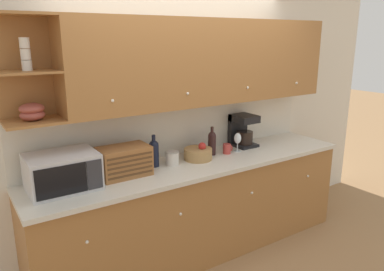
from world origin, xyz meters
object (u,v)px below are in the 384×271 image
(wine_glass, at_px, (238,139))
(coffee_maker, at_px, (242,130))
(bread_box, at_px, (124,161))
(mug, at_px, (227,149))
(microwave, at_px, (62,172))
(fruit_basket, at_px, (198,154))
(storage_canister, at_px, (172,158))
(wine_bottle, at_px, (212,142))
(second_wine_bottle, at_px, (154,152))

(wine_glass, xyz_separation_m, coffee_maker, (0.19, 0.15, 0.04))
(bread_box, height_order, wine_glass, bread_box)
(bread_box, xyz_separation_m, wine_glass, (1.26, 0.00, 0.01))
(mug, bearing_deg, wine_glass, -1.53)
(microwave, distance_m, fruit_basket, 1.29)
(storage_canister, distance_m, wine_glass, 0.78)
(wine_bottle, relative_size, mug, 2.86)
(second_wine_bottle, bearing_deg, bread_box, -167.71)
(coffee_maker, bearing_deg, wine_bottle, -169.62)
(wine_glass, height_order, coffee_maker, coffee_maker)
(microwave, height_order, wine_glass, microwave)
(storage_canister, bearing_deg, second_wine_bottle, 160.76)
(wine_glass, bearing_deg, coffee_maker, 38.02)
(storage_canister, distance_m, wine_bottle, 0.49)
(bread_box, distance_m, second_wine_bottle, 0.33)
(wine_bottle, bearing_deg, coffee_maker, 10.38)
(bread_box, distance_m, wine_bottle, 0.97)
(wine_bottle, bearing_deg, wine_glass, -11.73)
(microwave, height_order, storage_canister, microwave)
(wine_bottle, height_order, mug, wine_bottle)
(microwave, distance_m, coffee_maker, 1.97)
(fruit_basket, xyz_separation_m, coffee_maker, (0.67, 0.14, 0.12))
(microwave, xyz_separation_m, second_wine_bottle, (0.84, 0.08, -0.01))
(fruit_basket, bearing_deg, wine_bottle, 14.20)
(bread_box, height_order, coffee_maker, coffee_maker)
(fruit_basket, relative_size, mug, 2.70)
(bread_box, xyz_separation_m, mug, (1.12, 0.00, -0.08))
(wine_bottle, xyz_separation_m, coffee_maker, (0.47, 0.09, 0.04))
(microwave, distance_m, bread_box, 0.52)
(bread_box, bearing_deg, wine_bottle, 3.57)
(bread_box, height_order, second_wine_bottle, second_wine_bottle)
(bread_box, relative_size, second_wine_bottle, 1.45)
(fruit_basket, xyz_separation_m, wine_glass, (0.48, -0.01, 0.07))
(second_wine_bottle, xyz_separation_m, coffee_maker, (1.12, 0.08, 0.04))
(wine_bottle, xyz_separation_m, mug, (0.15, -0.06, -0.08))
(microwave, distance_m, second_wine_bottle, 0.84)
(storage_canister, bearing_deg, wine_glass, -0.96)
(fruit_basket, bearing_deg, bread_box, -179.25)
(second_wine_bottle, height_order, storage_canister, second_wine_bottle)
(mug, bearing_deg, wine_bottle, 159.87)
(wine_bottle, xyz_separation_m, wine_glass, (0.29, -0.06, 0.00))
(wine_bottle, bearing_deg, storage_canister, -174.58)
(fruit_basket, bearing_deg, wine_glass, -1.02)
(second_wine_bottle, relative_size, storage_canister, 2.29)
(wine_bottle, bearing_deg, mug, -20.13)
(bread_box, relative_size, wine_bottle, 1.49)
(second_wine_bottle, xyz_separation_m, wine_bottle, (0.65, -0.01, -0.00))
(storage_canister, height_order, mug, storage_canister)
(storage_canister, relative_size, fruit_basket, 0.48)
(second_wine_bottle, xyz_separation_m, fruit_basket, (0.45, -0.06, -0.08))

